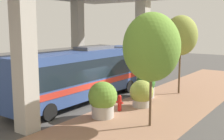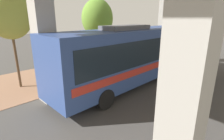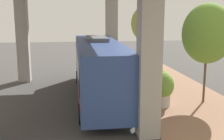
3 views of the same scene
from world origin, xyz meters
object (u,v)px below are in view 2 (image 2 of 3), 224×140
planter_back (88,62)px  fire_hydrant (108,64)px  planter_front (122,55)px  planter_middle (69,69)px  bus (137,52)px  street_tree_near (9,12)px  street_tree_far (97,18)px

planter_back → fire_hydrant: bearing=68.3°
planter_front → planter_middle: planter_front is taller
bus → planter_front: 4.07m
planter_front → planter_middle: bearing=-87.9°
bus → street_tree_near: size_ratio=2.05×
planter_back → bus: bearing=14.2°
planter_front → street_tree_far: size_ratio=0.35×
street_tree_far → fire_hydrant: bearing=-24.7°
fire_hydrant → planter_middle: size_ratio=0.55×
bus → planter_front: (-3.31, 2.16, -0.99)m
fire_hydrant → planter_back: bearing=-111.7°
planter_middle → street_tree_near: street_tree_near is taller
bus → street_tree_far: street_tree_far is taller
planter_front → street_tree_far: bearing=-173.8°
planter_back → street_tree_near: size_ratio=0.29×
planter_middle → street_tree_far: (-3.08, 5.15, 3.23)m
planter_middle → planter_back: planter_middle is taller
street_tree_near → planter_middle: bearing=61.0°
planter_back → planter_front: bearing=77.1°
bus → planter_front: bus is taller
planter_front → planter_middle: size_ratio=1.13×
planter_front → street_tree_far: street_tree_far is taller
planter_front → street_tree_near: size_ratio=0.35×
planter_front → planter_middle: 5.47m
planter_middle → planter_back: size_ratio=1.05×
fire_hydrant → planter_middle: bearing=-85.6°
street_tree_near → street_tree_far: street_tree_near is taller
planter_back → street_tree_near: bearing=-96.3°
planter_back → street_tree_far: street_tree_far is taller
bus → street_tree_far: 6.78m
fire_hydrant → planter_middle: planter_middle is taller
bus → fire_hydrant: (-3.40, 0.57, -1.54)m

